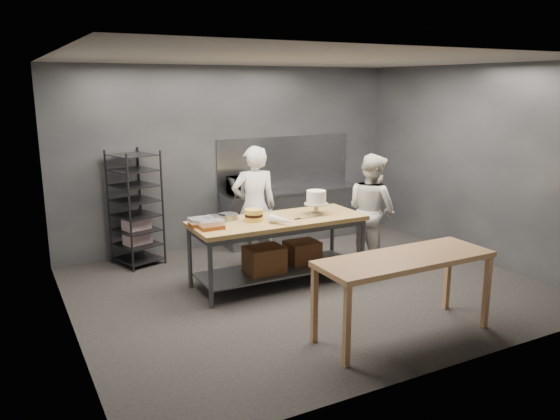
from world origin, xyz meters
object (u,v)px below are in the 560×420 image
Objects in this scene: layer_cake at (254,215)px; microwave at (245,185)px; work_table at (279,243)px; speed_rack at (136,209)px; near_counter at (405,264)px; chef_right at (372,210)px; chef_behind at (254,207)px; frosted_cake_stand at (316,199)px.

microwave is at bearing 68.86° from layer_cake.
work_table is 1.92m from microwave.
speed_rack reaches higher than work_table.
speed_rack is 7.16× the size of layer_cake.
chef_right reaches higher than near_counter.
near_counter is 2.39m from chef_right.
work_table is at bearing 102.79° from chef_behind.
work_table is 7.06× the size of frosted_cake_stand.
frosted_cake_stand is 1.39× the size of layer_cake.
microwave is (-1.26, 1.80, 0.20)m from chef_right.
near_counter is 2.25m from layer_cake.
speed_rack is 3.56m from chef_right.
near_counter is at bearing -62.71° from speed_rack.
microwave is (0.33, 1.05, 0.13)m from chef_behind.
chef_behind reaches higher than work_table.
chef_right is (1.58, 0.03, 0.28)m from work_table.
speed_rack is at bearing 54.87° from chef_right.
microwave is at bearing 2.46° from speed_rack.
chef_right is at bearing -28.93° from speed_rack.
frosted_cake_stand is at bearing 87.03° from chef_right.
work_table is 9.82× the size of layer_cake.
layer_cake is (-0.37, 0.03, 0.43)m from work_table.
near_counter is at bearing -93.69° from frosted_cake_stand.
speed_rack is 1.87m from microwave.
chef_right is at bearing 167.12° from chef_behind.
work_table is 1.37× the size of speed_rack.
speed_rack is at bearing 117.29° from near_counter.
speed_rack reaches higher than near_counter.
chef_behind is (1.52, -0.97, 0.06)m from speed_rack.
frosted_cake_stand is (0.13, 2.04, 0.33)m from near_counter.
layer_cake is at bearing -111.14° from microwave.
chef_behind is 5.39× the size of frosted_cake_stand.
chef_behind is at bearing 58.51° from chef_right.
work_table is 1.61m from chef_right.
chef_right is 2.20m from microwave.
frosted_cake_stand is at bearing -3.55° from layer_cake.
chef_behind is 7.50× the size of layer_cake.
speed_rack is at bearing 131.08° from work_table.
near_counter is at bearing 111.27° from chef_behind.
chef_right reaches higher than work_table.
speed_rack is 1.03× the size of chef_right.
work_table is 0.86m from chef_behind.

